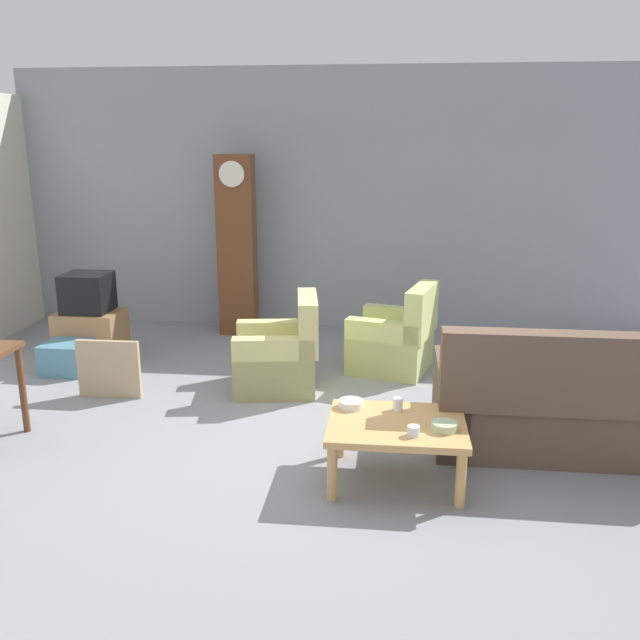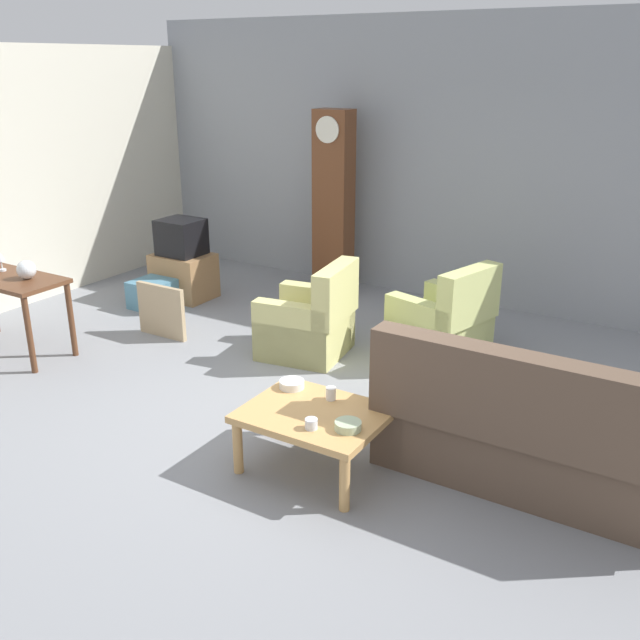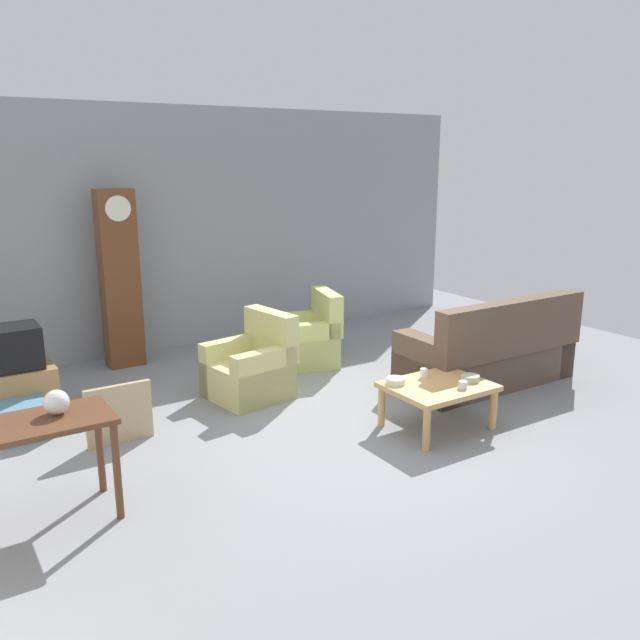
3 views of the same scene
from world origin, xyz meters
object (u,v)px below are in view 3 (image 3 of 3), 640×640
cup_white_porcelain (424,373)px  bowl_white_stacked (396,381)px  tv_stand_cabinet (20,393)px  bowl_shallow_green (470,378)px  armchair_olive_far (306,340)px  grandfather_clock (120,279)px  armchair_olive_near (252,370)px  framed_picture_leaning (119,414)px  cup_blue_rimmed (463,385)px  tv_crt (14,347)px  storage_box_blue (22,420)px  couch_floral (490,355)px  glass_dome_cloche (56,402)px  coffee_table_wood (438,390)px  console_table_dark (15,441)px

cup_white_porcelain → bowl_white_stacked: size_ratio=0.50×
tv_stand_cabinet → bowl_shallow_green: (3.66, -2.52, 0.21)m
armchair_olive_far → grandfather_clock: (-1.94, 1.20, 0.79)m
armchair_olive_near → grandfather_clock: grandfather_clock is taller
cup_white_porcelain → framed_picture_leaning: bearing=157.6°
armchair_olive_near → framed_picture_leaning: (-1.55, -0.40, -0.03)m
cup_blue_rimmed → grandfather_clock: bearing=118.4°
armchair_olive_near → tv_crt: tv_crt is taller
storage_box_blue → cup_white_porcelain: size_ratio=4.98×
couch_floral → bowl_white_stacked: size_ratio=11.40×
tv_crt → glass_dome_cloche: glass_dome_cloche is taller
glass_dome_cloche → bowl_shallow_green: glass_dome_cloche is taller
armchair_olive_far → coffee_table_wood: 2.39m
storage_box_blue → glass_dome_cloche: glass_dome_cloche is taller
grandfather_clock → armchair_olive_far: bearing=-31.7°
cup_blue_rimmed → bowl_shallow_green: (0.21, 0.11, -0.01)m
framed_picture_leaning → cup_blue_rimmed: 3.18m
framed_picture_leaning → cup_blue_rimmed: framed_picture_leaning is taller
glass_dome_cloche → bowl_white_stacked: bearing=-1.6°
armchair_olive_far → tv_crt: 3.36m
coffee_table_wood → framed_picture_leaning: framed_picture_leaning is taller
armchair_olive_near → glass_dome_cloche: (-2.24, -1.41, 0.56)m
couch_floral → cup_white_porcelain: 1.41m
tv_stand_cabinet → framed_picture_leaning: (0.67, -1.10, 0.01)m
armchair_olive_near → grandfather_clock: size_ratio=0.42×
grandfather_clock → cup_blue_rimmed: grandfather_clock is taller
bowl_shallow_green → bowl_white_stacked: bearing=153.4°
couch_floral → framed_picture_leaning: couch_floral is taller
couch_floral → bowl_shallow_green: couch_floral is taller
cup_blue_rimmed → bowl_white_stacked: (-0.45, 0.44, -0.01)m
armchair_olive_far → cup_white_porcelain: bearing=-89.6°
console_table_dark → framed_picture_leaning: size_ratio=2.17×
storage_box_blue → tv_stand_cabinet: bearing=82.0°
tv_crt → framed_picture_leaning: 1.37m
armchair_olive_near → grandfather_clock: (-0.83, 1.86, 0.79)m
couch_floral → console_table_dark: couch_floral is taller
armchair_olive_near → coffee_table_wood: size_ratio=0.96×
couch_floral → console_table_dark: size_ratio=1.62×
couch_floral → armchair_olive_far: couch_floral is taller
coffee_table_wood → glass_dome_cloche: (-3.36, 0.31, 0.49)m
couch_floral → tv_stand_cabinet: 5.04m
storage_box_blue → cup_white_porcelain: 3.84m
bowl_white_stacked → coffee_table_wood: bearing=-34.1°
armchair_olive_far → framed_picture_leaning: 2.87m
grandfather_clock → bowl_shallow_green: bearing=-58.4°
couch_floral → tv_stand_cabinet: (-4.70, 1.81, -0.08)m
coffee_table_wood → cup_blue_rimmed: size_ratio=11.41×
coffee_table_wood → bowl_shallow_green: size_ratio=5.42×
cup_white_porcelain → console_table_dark: bearing=179.3°
framed_picture_leaning → cup_blue_rimmed: size_ratio=7.13×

